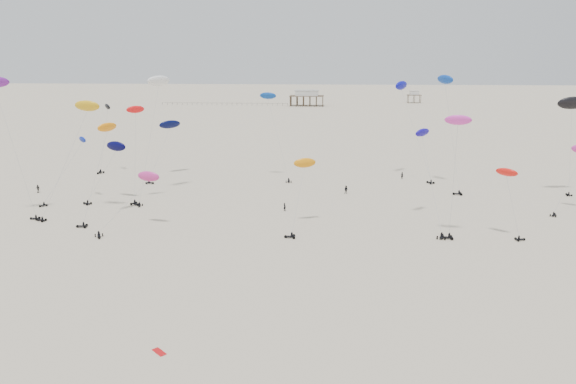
# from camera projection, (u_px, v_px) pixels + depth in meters

# --- Properties ---
(ground_plane) EXTENTS (900.00, 900.00, 0.00)m
(ground_plane) POSITION_uv_depth(u_px,v_px,m) (313.00, 140.00, 203.80)
(ground_plane) COLOR beige
(pavilion_main) EXTENTS (21.00, 13.00, 9.80)m
(pavilion_main) POSITION_uv_depth(u_px,v_px,m) (307.00, 99.00, 349.05)
(pavilion_main) COLOR brown
(pavilion_main) RESTS_ON ground
(pavilion_small) EXTENTS (9.00, 7.00, 8.00)m
(pavilion_small) POSITION_uv_depth(u_px,v_px,m) (414.00, 98.00, 372.69)
(pavilion_small) COLOR brown
(pavilion_small) RESTS_ON ground
(pier_fence) EXTENTS (80.20, 0.20, 1.50)m
(pier_fence) POSITION_uv_depth(u_px,v_px,m) (224.00, 104.00, 354.03)
(pier_fence) COLOR black
(pier_fence) RESTS_ON ground
(rig_0) EXTENTS (9.52, 10.15, 12.39)m
(rig_0) POSITION_uv_depth(u_px,v_px,m) (136.00, 191.00, 95.95)
(rig_0) COLOR black
(rig_0) RESTS_ON ground
(rig_1) EXTENTS (8.36, 7.93, 21.09)m
(rig_1) POSITION_uv_depth(u_px,v_px,m) (274.00, 122.00, 134.42)
(rig_1) COLOR black
(rig_1) RESTS_ON ground
(rig_2) EXTENTS (4.84, 12.09, 18.12)m
(rig_2) POSITION_uv_depth(u_px,v_px,m) (101.00, 152.00, 101.28)
(rig_2) COLOR black
(rig_2) RESTS_ON ground
(rig_3) EXTENTS (8.05, 10.06, 14.75)m
(rig_3) POSITION_uv_depth(u_px,v_px,m) (68.00, 164.00, 114.15)
(rig_3) COLOR black
(rig_3) RESTS_ON ground
(rig_4) EXTENTS (5.20, 17.13, 26.69)m
(rig_4) POSITION_uv_depth(u_px,v_px,m) (157.00, 93.00, 118.35)
(rig_4) COLOR black
(rig_4) RESTS_ON ground
(rig_5) EXTENTS (4.85, 16.89, 19.87)m
(rig_5) POSITION_uv_depth(u_px,v_px,m) (429.00, 170.00, 97.72)
(rig_5) COLOR black
(rig_5) RESTS_ON ground
(rig_7) EXTENTS (3.84, 7.24, 19.68)m
(rig_7) POSITION_uv_depth(u_px,v_px,m) (135.00, 148.00, 112.50)
(rig_7) COLOR black
(rig_7) RESTS_ON ground
(rig_8) EXTENTS (10.05, 13.20, 24.36)m
(rig_8) POSITION_uv_depth(u_px,v_px,m) (406.00, 101.00, 135.83)
(rig_8) COLOR black
(rig_8) RESTS_ON ground
(rig_9) EXTENTS (5.50, 13.60, 25.78)m
(rig_9) POSITION_uv_depth(u_px,v_px,m) (448.00, 103.00, 124.65)
(rig_9) COLOR black
(rig_9) RESTS_ON ground
(rig_10) EXTENTS (8.36, 7.69, 12.81)m
(rig_10) POSITION_uv_depth(u_px,v_px,m) (111.00, 155.00, 114.85)
(rig_10) COLOR black
(rig_10) RESTS_ON ground
(rig_11) EXTENTS (5.25, 4.55, 11.77)m
(rig_11) POSITION_uv_depth(u_px,v_px,m) (510.00, 188.00, 90.42)
(rig_11) COLOR black
(rig_11) RESTS_ON ground
(rig_12) EXTENTS (4.41, 2.93, 20.36)m
(rig_12) POSITION_uv_depth(u_px,v_px,m) (455.00, 153.00, 88.92)
(rig_12) COLOR black
(rig_12) RESTS_ON ground
(rig_13) EXTENTS (9.74, 4.65, 25.92)m
(rig_13) POSITION_uv_depth(u_px,v_px,m) (0.00, 101.00, 99.76)
(rig_13) COLOR black
(rig_13) RESTS_ON ground
(rig_15) EXTENTS (7.11, 5.35, 21.27)m
(rig_15) POSITION_uv_depth(u_px,v_px,m) (572.00, 108.00, 118.44)
(rig_15) COLOR black
(rig_15) RESTS_ON ground
(rig_17) EXTENTS (10.42, 9.89, 22.14)m
(rig_17) POSITION_uv_depth(u_px,v_px,m) (82.00, 120.00, 103.42)
(rig_17) COLOR black
(rig_17) RESTS_ON ground
(rig_18) EXTENTS (4.87, 10.95, 13.18)m
(rig_18) POSITION_uv_depth(u_px,v_px,m) (301.00, 181.00, 96.41)
(rig_18) COLOR black
(rig_18) RESTS_ON ground
(rig_19) EXTENTS (4.77, 5.49, 17.75)m
(rig_19) POSITION_uv_depth(u_px,v_px,m) (104.00, 135.00, 142.60)
(rig_19) COLOR black
(rig_19) RESTS_ON ground
(rig_20) EXTENTS (6.04, 16.45, 16.76)m
(rig_20) POSITION_uv_depth(u_px,v_px,m) (167.00, 131.00, 139.98)
(rig_20) COLOR black
(rig_20) RESTS_ON ground
(spectator_0) EXTENTS (0.84, 0.83, 1.92)m
(spectator_0) POSITION_uv_depth(u_px,v_px,m) (285.00, 211.00, 108.45)
(spectator_0) COLOR black
(spectator_0) RESTS_ON ground
(spectator_1) EXTENTS (1.17, 0.89, 2.11)m
(spectator_1) POSITION_uv_depth(u_px,v_px,m) (346.00, 194.00, 122.33)
(spectator_1) COLOR black
(spectator_1) RESTS_ON ground
(spectator_2) EXTENTS (1.31, 0.82, 2.10)m
(spectator_2) POSITION_uv_depth(u_px,v_px,m) (38.00, 193.00, 123.29)
(spectator_2) COLOR black
(spectator_2) RESTS_ON ground
(spectator_3) EXTENTS (0.86, 0.78, 1.96)m
(spectator_3) POSITION_uv_depth(u_px,v_px,m) (402.00, 179.00, 137.51)
(spectator_3) COLOR black
(spectator_3) RESTS_ON ground
(grounded_kite_b) EXTENTS (1.79, 1.75, 0.07)m
(grounded_kite_b) POSITION_uv_depth(u_px,v_px,m) (159.00, 352.00, 56.24)
(grounded_kite_b) COLOR red
(grounded_kite_b) RESTS_ON ground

